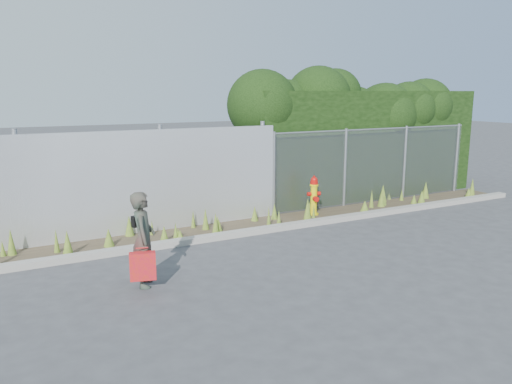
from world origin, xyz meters
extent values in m
plane|color=#3C3C3F|center=(0.00, 0.00, 0.00)|extent=(80.00, 80.00, 0.00)
cube|color=gray|center=(0.00, 1.80, 0.06)|extent=(16.00, 0.22, 0.12)
cube|color=#3F3324|center=(0.00, 2.40, 0.01)|extent=(16.00, 1.20, 0.01)
cone|color=#4E6C20|center=(-2.03, 2.06, 0.18)|extent=(0.19, 0.19, 0.36)
cone|color=#4E6C20|center=(5.82, 2.65, 0.24)|extent=(0.22, 0.22, 0.48)
cone|color=#4E6C20|center=(-0.93, 2.56, 0.24)|extent=(0.15, 0.15, 0.48)
cone|color=#4E6C20|center=(-4.00, 2.41, 0.23)|extent=(0.11, 0.11, 0.46)
cone|color=#4E6C20|center=(5.01, 2.74, 0.16)|extent=(0.12, 0.12, 0.32)
cone|color=#4E6C20|center=(-4.75, 2.64, 0.25)|extent=(0.16, 0.16, 0.51)
cone|color=#4E6C20|center=(4.16, 2.57, 0.14)|extent=(0.22, 0.22, 0.28)
cone|color=#4E6C20|center=(-3.84, 2.11, 0.24)|extent=(0.20, 0.20, 0.49)
cone|color=#4E6C20|center=(0.86, 2.63, 0.19)|extent=(0.16, 0.16, 0.39)
cone|color=#4E6C20|center=(4.00, 2.44, 0.22)|extent=(0.20, 0.20, 0.44)
cone|color=#4E6C20|center=(-2.52, 2.86, 0.22)|extent=(0.20, 0.20, 0.44)
cone|color=#4E6C20|center=(-2.08, 2.71, 0.16)|extent=(0.09, 0.09, 0.33)
cone|color=#4E6C20|center=(-1.80, 2.03, 0.20)|extent=(0.13, 0.13, 0.40)
cone|color=#4E6C20|center=(-0.71, 2.40, 0.16)|extent=(0.12, 0.12, 0.33)
cone|color=#4E6C20|center=(1.74, 2.29, 0.17)|extent=(0.09, 0.09, 0.33)
cone|color=#4E6C20|center=(4.81, 3.03, 0.10)|extent=(0.13, 0.13, 0.20)
cone|color=#4E6C20|center=(4.41, 2.84, 0.24)|extent=(0.22, 0.22, 0.48)
cone|color=#4E6C20|center=(-1.11, 2.82, 0.20)|extent=(0.10, 0.10, 0.41)
cone|color=#4E6C20|center=(-0.86, 2.17, 0.23)|extent=(0.16, 0.16, 0.46)
cone|color=#4E6C20|center=(7.23, 2.23, 0.26)|extent=(0.18, 0.18, 0.53)
cone|color=#4E6C20|center=(1.53, 2.23, 0.26)|extent=(0.19, 0.19, 0.51)
cone|color=#4E6C20|center=(3.69, 2.48, 0.23)|extent=(0.12, 0.12, 0.47)
cone|color=#4E6C20|center=(6.87, 2.05, 0.16)|extent=(0.22, 0.22, 0.31)
cone|color=#4E6C20|center=(0.62, 2.02, 0.19)|extent=(0.11, 0.11, 0.38)
cone|color=#4E6C20|center=(-0.74, 2.26, 0.14)|extent=(0.16, 0.16, 0.29)
cone|color=#4E6C20|center=(-1.72, 1.97, 0.12)|extent=(0.19, 0.19, 0.25)
cone|color=#4E6C20|center=(-1.66, 2.27, 0.10)|extent=(0.09, 0.09, 0.21)
cone|color=#4E6C20|center=(1.99, 2.84, 0.13)|extent=(0.14, 0.14, 0.26)
cone|color=#4E6C20|center=(-4.90, 2.64, 0.15)|extent=(0.11, 0.11, 0.30)
cone|color=#4E6C20|center=(0.37, 2.71, 0.18)|extent=(0.17, 0.17, 0.36)
cone|color=#4E6C20|center=(3.23, 2.19, 0.15)|extent=(0.23, 0.23, 0.30)
cone|color=#4E6C20|center=(5.12, 2.12, 0.20)|extent=(0.22, 0.22, 0.39)
cone|color=#4E6C20|center=(5.01, 2.29, 0.13)|extent=(0.17, 0.17, 0.25)
cone|color=#4E6C20|center=(0.40, 2.10, 0.24)|extent=(0.10, 0.10, 0.48)
cone|color=#4E6C20|center=(-3.06, 2.32, 0.18)|extent=(0.21, 0.21, 0.37)
cube|color=silver|center=(-3.25, 3.00, 1.10)|extent=(8.50, 0.08, 2.20)
cylinder|color=gray|center=(-4.50, 3.12, 1.15)|extent=(0.10, 0.10, 2.30)
cylinder|color=gray|center=(-1.70, 3.12, 1.15)|extent=(0.10, 0.10, 2.30)
cylinder|color=gray|center=(0.80, 3.12, 1.15)|extent=(0.10, 0.10, 2.30)
cube|color=gray|center=(4.25, 3.00, 1.00)|extent=(6.50, 0.03, 2.00)
cylinder|color=gray|center=(4.25, 3.00, 2.00)|extent=(6.50, 0.04, 0.04)
cylinder|color=gray|center=(1.05, 3.00, 1.02)|extent=(0.07, 0.07, 2.05)
cylinder|color=gray|center=(3.20, 3.00, 1.02)|extent=(0.07, 0.07, 2.05)
cylinder|color=gray|center=(5.30, 3.00, 1.02)|extent=(0.07, 0.07, 2.05)
cylinder|color=gray|center=(7.40, 3.00, 1.02)|extent=(0.07, 0.07, 2.05)
cube|color=black|center=(4.55, 4.00, 1.50)|extent=(7.30, 1.60, 3.00)
sphere|color=black|center=(1.28, 4.00, 2.64)|extent=(1.81, 1.81, 1.81)
sphere|color=black|center=(2.18, 4.25, 2.62)|extent=(1.37, 1.37, 1.37)
sphere|color=black|center=(3.09, 4.12, 2.77)|extent=(1.81, 1.81, 1.81)
sphere|color=black|center=(3.76, 4.26, 2.88)|extent=(1.48, 1.48, 1.48)
sphere|color=black|center=(4.37, 4.08, 2.48)|extent=(1.29, 1.29, 1.29)
sphere|color=black|center=(5.37, 3.98, 2.30)|extent=(1.87, 1.87, 1.87)
sphere|color=black|center=(6.19, 3.86, 2.49)|extent=(1.59, 1.59, 1.59)
sphere|color=black|center=(6.90, 3.91, 2.55)|extent=(1.65, 1.65, 1.65)
cylinder|color=yellow|center=(1.92, 2.55, 0.03)|extent=(0.24, 0.24, 0.05)
cylinder|color=yellow|center=(1.92, 2.55, 0.37)|extent=(0.16, 0.16, 0.74)
cylinder|color=yellow|center=(1.92, 2.55, 0.76)|extent=(0.21, 0.21, 0.04)
cylinder|color=#B20F0A|center=(1.92, 2.55, 0.82)|extent=(0.18, 0.18, 0.09)
sphere|color=#B20F0A|center=(1.92, 2.55, 0.88)|extent=(0.17, 0.17, 0.17)
cylinder|color=#B20F0A|center=(1.92, 2.55, 0.97)|extent=(0.04, 0.04, 0.04)
cylinder|color=#B20F0A|center=(1.80, 2.55, 0.54)|extent=(0.09, 0.10, 0.10)
cylinder|color=#B20F0A|center=(2.04, 2.55, 0.54)|extent=(0.09, 0.10, 0.10)
cylinder|color=#B20F0A|center=(1.92, 2.43, 0.44)|extent=(0.13, 0.10, 0.13)
imported|color=#0E5944|center=(-2.98, 0.08, 0.75)|extent=(0.51, 0.63, 1.49)
cube|color=red|center=(-3.08, -0.17, 0.41)|extent=(0.39, 0.14, 0.43)
cylinder|color=red|center=(-3.08, -0.17, 0.69)|extent=(0.18, 0.02, 0.02)
cube|color=black|center=(-3.00, 0.22, 1.01)|extent=(0.23, 0.10, 0.17)
camera|label=1|loc=(-4.95, -7.24, 2.97)|focal=35.00mm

